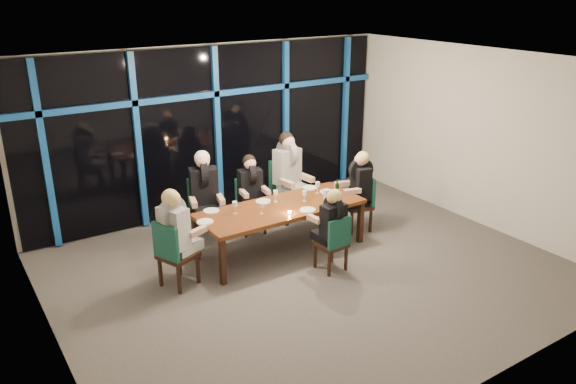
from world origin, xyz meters
name	(u,v)px	position (x,y,z in m)	size (l,w,h in m)	color
room	(313,137)	(0.00, 0.00, 2.02)	(7.04, 7.00, 3.02)	#5D5652
window_wall	(217,127)	(0.01, 2.93, 1.55)	(6.86, 0.43, 2.94)	black
dining_table	(281,211)	(0.00, 0.80, 0.68)	(2.60, 1.00, 0.75)	brown
chair_far_left	(204,206)	(-0.80, 1.84, 0.58)	(0.59, 0.59, 1.04)	black
chair_far_mid	(250,202)	(-0.02, 1.75, 0.51)	(0.49, 0.49, 0.92)	black
chair_far_right	(285,186)	(0.78, 1.88, 0.60)	(0.55, 0.55, 1.08)	black
chair_end_left	(173,252)	(-1.84, 0.65, 0.55)	(0.59, 0.59, 0.98)	black
chair_end_right	(362,200)	(1.59, 0.75, 0.53)	(0.53, 0.53, 0.94)	black
chair_near_mid	(335,241)	(0.29, -0.19, 0.48)	(0.42, 0.42, 0.86)	black
diner_far_left	(204,184)	(-0.83, 1.76, 0.99)	(0.60, 0.70, 1.01)	black
diner_far_mid	(251,183)	(-0.03, 1.67, 0.88)	(0.50, 0.61, 0.89)	black
diner_far_right	(289,164)	(0.79, 1.79, 1.03)	(0.57, 0.70, 1.05)	black
diner_end_left	(175,223)	(-1.76, 0.68, 0.94)	(0.67, 0.60, 0.96)	black
diner_end_right	(359,180)	(1.52, 0.77, 0.90)	(0.64, 0.54, 0.92)	black
diner_near_mid	(332,217)	(0.28, -0.11, 0.83)	(0.44, 0.55, 0.84)	black
plate_far_left	(211,211)	(-0.98, 1.21, 0.76)	(0.24, 0.24, 0.01)	white
plate_far_mid	(263,201)	(-0.12, 1.12, 0.76)	(0.24, 0.24, 0.01)	white
plate_far_right	(310,188)	(0.85, 1.22, 0.76)	(0.24, 0.24, 0.01)	white
plate_end_left	(205,222)	(-1.23, 0.89, 0.76)	(0.24, 0.24, 0.01)	white
plate_end_right	(327,192)	(0.97, 0.91, 0.76)	(0.24, 0.24, 0.01)	white
plate_near_mid	(308,210)	(0.26, 0.45, 0.76)	(0.24, 0.24, 0.01)	white
wine_bottle	(337,190)	(0.98, 0.67, 0.86)	(0.07, 0.07, 0.29)	black
water_pitcher	(326,195)	(0.74, 0.63, 0.84)	(0.11, 0.10, 0.18)	silver
tea_light	(290,212)	(-0.04, 0.50, 0.77)	(0.06, 0.06, 0.03)	#F3A749
wine_glass_a	(261,206)	(-0.39, 0.72, 0.87)	(0.06, 0.06, 0.17)	silver
wine_glass_b	(276,193)	(0.04, 1.02, 0.89)	(0.07, 0.07, 0.19)	silver
wine_glass_c	(305,194)	(0.43, 0.78, 0.88)	(0.07, 0.07, 0.17)	white
wine_glass_d	(235,205)	(-0.72, 0.94, 0.89)	(0.07, 0.07, 0.19)	silver
wine_glass_e	(318,185)	(0.81, 0.96, 0.89)	(0.07, 0.07, 0.19)	white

